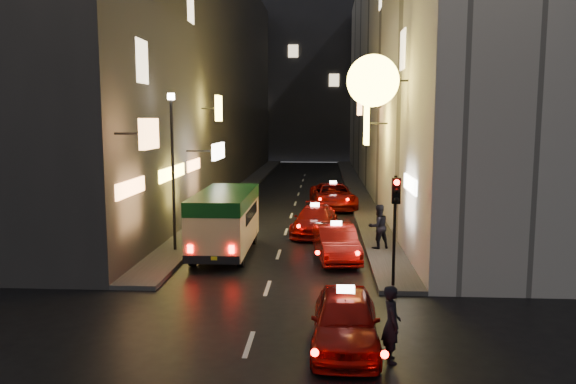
% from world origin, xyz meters
% --- Properties ---
extents(building_left, '(7.68, 52.00, 18.00)m').
position_xyz_m(building_left, '(-8.00, 33.99, 9.00)').
color(building_left, '#383533').
rests_on(building_left, ground).
extents(building_right, '(8.36, 52.00, 18.00)m').
position_xyz_m(building_right, '(8.00, 33.99, 9.00)').
color(building_right, beige).
rests_on(building_right, ground).
extents(building_far, '(30.00, 10.00, 22.00)m').
position_xyz_m(building_far, '(0.00, 66.00, 11.00)').
color(building_far, '#2F2F34').
rests_on(building_far, ground).
extents(sidewalk_left, '(1.50, 52.00, 0.15)m').
position_xyz_m(sidewalk_left, '(-4.25, 34.00, 0.07)').
color(sidewalk_left, '#4B4946').
rests_on(sidewalk_left, ground).
extents(sidewalk_right, '(1.50, 52.00, 0.15)m').
position_xyz_m(sidewalk_right, '(4.25, 34.00, 0.07)').
color(sidewalk_right, '#4B4946').
rests_on(sidewalk_right, ground).
extents(minibus, '(2.09, 5.88, 2.52)m').
position_xyz_m(minibus, '(-2.12, 12.92, 1.59)').
color(minibus, tan).
rests_on(minibus, ground).
extents(taxi_near, '(2.14, 4.94, 1.72)m').
position_xyz_m(taxi_near, '(2.30, 4.00, 0.78)').
color(taxi_near, maroon).
rests_on(taxi_near, ground).
extents(taxi_second, '(2.60, 5.11, 1.73)m').
position_xyz_m(taxi_second, '(2.27, 12.35, 0.78)').
color(taxi_second, maroon).
rests_on(taxi_second, ground).
extents(taxi_third, '(2.57, 4.99, 1.69)m').
position_xyz_m(taxi_third, '(1.38, 17.15, 0.76)').
color(taxi_third, maroon).
rests_on(taxi_third, ground).
extents(taxi_far, '(2.83, 5.69, 1.91)m').
position_xyz_m(taxi_far, '(2.37, 24.84, 0.87)').
color(taxi_far, maroon).
rests_on(taxi_far, ground).
extents(pedestrian_crossing, '(0.49, 0.70, 1.98)m').
position_xyz_m(pedestrian_crossing, '(3.30, 3.26, 0.99)').
color(pedestrian_crossing, black).
rests_on(pedestrian_crossing, ground).
extents(pedestrian_sidewalk, '(0.89, 0.74, 2.04)m').
position_xyz_m(pedestrian_sidewalk, '(4.01, 13.72, 1.17)').
color(pedestrian_sidewalk, black).
rests_on(pedestrian_sidewalk, sidewalk_right).
extents(traffic_light, '(0.26, 0.43, 3.50)m').
position_xyz_m(traffic_light, '(4.00, 8.47, 2.69)').
color(traffic_light, black).
rests_on(traffic_light, sidewalk_right).
extents(lamp_post, '(0.28, 0.28, 6.22)m').
position_xyz_m(lamp_post, '(-4.20, 13.00, 3.72)').
color(lamp_post, black).
rests_on(lamp_post, sidewalk_left).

